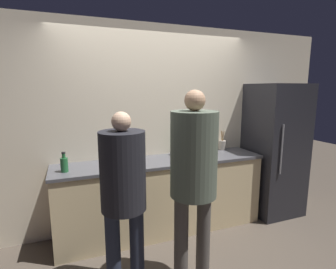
# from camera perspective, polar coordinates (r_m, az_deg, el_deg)

# --- Properties ---
(ground_plane) EXTENTS (14.00, 14.00, 0.00)m
(ground_plane) POSITION_cam_1_polar(r_m,az_deg,el_deg) (3.36, 0.90, -22.55)
(ground_plane) COLOR #4C4238
(wall_back) EXTENTS (5.20, 0.06, 2.60)m
(wall_back) POSITION_cam_1_polar(r_m,az_deg,el_deg) (3.46, -2.93, 1.60)
(wall_back) COLOR beige
(wall_back) RESTS_ON ground_plane
(counter) EXTENTS (2.60, 0.61, 0.93)m
(counter) POSITION_cam_1_polar(r_m,az_deg,el_deg) (3.42, -1.26, -13.02)
(counter) COLOR beige
(counter) RESTS_ON ground_plane
(refrigerator) EXTENTS (0.70, 0.70, 1.87)m
(refrigerator) POSITION_cam_1_polar(r_m,az_deg,el_deg) (4.09, 22.09, -3.03)
(refrigerator) COLOR #232328
(refrigerator) RESTS_ON ground_plane
(person_left) EXTENTS (0.39, 0.39, 1.62)m
(person_left) POSITION_cam_1_polar(r_m,az_deg,el_deg) (2.31, -9.71, -10.91)
(person_left) COLOR #232838
(person_left) RESTS_ON ground_plane
(person_center) EXTENTS (0.41, 0.41, 1.80)m
(person_center) POSITION_cam_1_polar(r_m,az_deg,el_deg) (2.33, 5.60, -7.36)
(person_center) COLOR #4C4742
(person_center) RESTS_ON ground_plane
(fruit_bowl) EXTENTS (0.28, 0.28, 0.14)m
(fruit_bowl) POSITION_cam_1_polar(r_m,az_deg,el_deg) (3.27, -7.64, -4.63)
(fruit_bowl) COLOR #4C3323
(fruit_bowl) RESTS_ON counter
(utensil_crock) EXTENTS (0.10, 0.10, 0.27)m
(utensil_crock) POSITION_cam_1_polar(r_m,az_deg,el_deg) (3.85, 11.71, -2.18)
(utensil_crock) COLOR #ADA393
(utensil_crock) RESTS_ON counter
(bottle_green) EXTENTS (0.08, 0.08, 0.22)m
(bottle_green) POSITION_cam_1_polar(r_m,az_deg,el_deg) (2.98, -21.66, -6.00)
(bottle_green) COLOR #236033
(bottle_green) RESTS_ON counter
(cup_yellow) EXTENTS (0.09, 0.09, 0.08)m
(cup_yellow) POSITION_cam_1_polar(r_m,az_deg,el_deg) (3.60, 8.78, -3.42)
(cup_yellow) COLOR gold
(cup_yellow) RESTS_ON counter
(potted_plant) EXTENTS (0.15, 0.15, 0.22)m
(potted_plant) POSITION_cam_1_polar(r_m,az_deg,el_deg) (3.45, 2.44, -2.64)
(potted_plant) COLOR #3D3D42
(potted_plant) RESTS_ON counter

